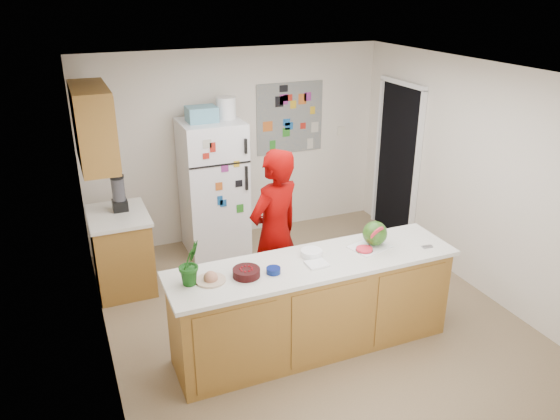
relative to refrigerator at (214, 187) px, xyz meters
name	(u,v)px	position (x,y,z in m)	size (l,w,h in m)	color
floor	(309,315)	(0.45, -1.88, -0.86)	(4.00, 4.50, 0.02)	brown
wall_back	(237,145)	(0.45, 0.38, 0.40)	(4.00, 0.02, 2.50)	beige
wall_left	(94,239)	(-1.56, -1.88, 0.40)	(0.02, 4.50, 2.50)	beige
wall_right	(477,178)	(2.46, -1.88, 0.40)	(0.02, 4.50, 2.50)	beige
ceiling	(314,72)	(0.45, -1.88, 1.66)	(4.00, 4.50, 0.02)	white
doorway	(398,161)	(2.44, -0.43, 0.17)	(0.03, 0.85, 2.04)	black
peninsula_base	(313,307)	(0.25, -2.38, -0.41)	(2.60, 0.62, 0.88)	brown
peninsula_top	(314,263)	(0.25, -2.38, 0.05)	(2.68, 0.70, 0.04)	silver
side_counter_base	(122,252)	(-1.24, -0.53, -0.42)	(0.60, 0.80, 0.86)	brown
side_counter_top	(117,216)	(-1.24, -0.53, 0.03)	(0.64, 0.84, 0.04)	silver
upper_cabinets	(93,126)	(-1.37, -0.58, 1.05)	(0.35, 1.00, 0.80)	brown
refrigerator	(214,187)	(0.00, 0.00, 0.00)	(0.75, 0.70, 1.70)	silver
fridge_top_bin	(202,114)	(-0.10, 0.00, 0.94)	(0.35, 0.28, 0.18)	#5999B2
photo_collage	(290,118)	(1.20, 0.36, 0.70)	(0.95, 0.01, 0.95)	slate
person	(275,234)	(0.15, -1.66, 0.04)	(0.65, 0.43, 1.78)	#670100
blender_appliance	(119,194)	(-1.19, -0.44, 0.24)	(0.14, 0.14, 0.38)	black
cutting_board	(370,247)	(0.85, -2.33, 0.08)	(0.36, 0.27, 0.01)	white
watermelon	(375,233)	(0.91, -2.31, 0.20)	(0.23, 0.23, 0.23)	#325517
watermelon_slice	(364,249)	(0.76, -2.38, 0.09)	(0.15, 0.15, 0.02)	#C2173F
cherry_bowl	(246,273)	(-0.40, -2.40, 0.11)	(0.24, 0.24, 0.07)	black
white_bowl	(311,253)	(0.27, -2.28, 0.10)	(0.20, 0.20, 0.06)	white
cobalt_bowl	(273,270)	(-0.17, -2.44, 0.10)	(0.13, 0.13, 0.05)	#071856
plate	(211,280)	(-0.71, -2.36, 0.08)	(0.25, 0.25, 0.02)	#BBB091
paper_towel	(317,264)	(0.24, -2.45, 0.08)	(0.18, 0.16, 0.02)	white
keys	(427,247)	(1.36, -2.54, 0.08)	(0.10, 0.04, 0.01)	gray
potted_plant	(190,263)	(-0.87, -2.33, 0.26)	(0.21, 0.17, 0.37)	#12430B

